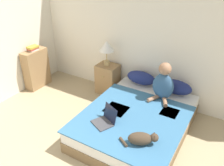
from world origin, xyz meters
TOP-DOWN VIEW (x-y plane):
  - wall_back at (0.00, 3.74)m, footprint 5.73×0.05m
  - bed at (0.41, 2.62)m, footprint 1.61×2.10m
  - pillow_near at (0.06, 3.51)m, footprint 0.58×0.27m
  - pillow_far at (0.76, 3.51)m, footprint 0.58×0.27m
  - person_sitting at (0.60, 3.22)m, footprint 0.38×0.38m
  - cat_tabby at (0.77, 1.98)m, footprint 0.51×0.33m
  - laptop_open at (0.10, 2.11)m, footprint 0.40×0.40m
  - nightstand at (-0.70, 3.49)m, footprint 0.44×0.39m
  - table_lamp at (-0.72, 3.49)m, footprint 0.30×0.30m
  - bookshelf at (-2.21, 2.91)m, footprint 0.24×0.58m
  - book_stack_top at (-2.21, 2.91)m, footprint 0.17×0.25m

SIDE VIEW (x-z plane):
  - bed at x=0.41m, z-range 0.00..0.40m
  - nightstand at x=-0.70m, z-range 0.00..0.64m
  - bookshelf at x=-2.21m, z-range 0.00..0.86m
  - laptop_open at x=0.10m, z-range 0.33..0.59m
  - cat_tabby at x=0.77m, z-range 0.41..0.59m
  - pillow_near at x=0.06m, z-range 0.41..0.67m
  - pillow_far at x=0.76m, z-range 0.41..0.67m
  - person_sitting at x=0.60m, z-range 0.36..1.05m
  - book_stack_top at x=-2.21m, z-range 0.87..0.97m
  - table_lamp at x=-0.72m, z-range 0.77..1.30m
  - wall_back at x=0.00m, z-range 0.00..2.55m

